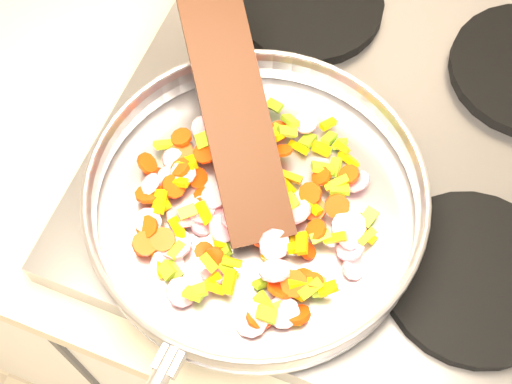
% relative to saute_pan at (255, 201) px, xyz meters
% --- Properties ---
extents(cooktop, '(0.60, 0.60, 0.04)m').
position_rel_saute_pan_xyz_m(cooktop, '(0.09, 0.16, -0.06)').
color(cooktop, '#939399').
rests_on(cooktop, counter_top).
extents(grate_fl, '(0.19, 0.19, 0.02)m').
position_rel_saute_pan_xyz_m(grate_fl, '(-0.05, 0.02, -0.04)').
color(grate_fl, black).
rests_on(grate_fl, cooktop).
extents(grate_fr, '(0.19, 0.19, 0.02)m').
position_rel_saute_pan_xyz_m(grate_fr, '(0.23, 0.02, -0.04)').
color(grate_fr, black).
rests_on(grate_fr, cooktop).
extents(grate_bl, '(0.19, 0.19, 0.02)m').
position_rel_saute_pan_xyz_m(grate_bl, '(-0.05, 0.30, -0.04)').
color(grate_bl, black).
rests_on(grate_bl, cooktop).
extents(saute_pan, '(0.38, 0.55, 0.05)m').
position_rel_saute_pan_xyz_m(saute_pan, '(0.00, 0.00, 0.00)').
color(saute_pan, '#9E9EA5').
rests_on(saute_pan, grate_fl).
extents(vegetable_heap, '(0.27, 0.27, 0.05)m').
position_rel_saute_pan_xyz_m(vegetable_heap, '(-0.01, -0.00, -0.01)').
color(vegetable_heap, '#C7133D').
rests_on(vegetable_heap, saute_pan).
extents(wooden_spatula, '(0.22, 0.27, 0.12)m').
position_rel_saute_pan_xyz_m(wooden_spatula, '(-0.05, 0.08, 0.05)').
color(wooden_spatula, black).
rests_on(wooden_spatula, saute_pan).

